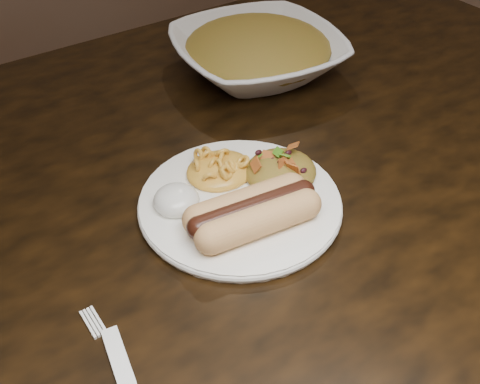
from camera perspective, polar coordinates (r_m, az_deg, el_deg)
table at (r=0.70m, az=-9.45°, el=-8.42°), size 1.60×0.90×0.75m
plate at (r=0.63m, az=0.00°, el=-1.09°), size 0.23×0.23×0.01m
hotdog at (r=0.59m, az=1.31°, el=-1.96°), size 0.13×0.08×0.03m
mac_and_cheese at (r=0.66m, az=-2.09°, el=2.99°), size 0.10×0.09×0.03m
sour_cream at (r=0.62m, az=-6.53°, el=-0.32°), size 0.06×0.06×0.03m
taco_salad at (r=0.66m, az=4.18°, el=2.68°), size 0.09×0.08×0.04m
fork at (r=0.51m, az=-11.71°, el=-17.67°), size 0.05×0.15×0.00m
serving_bowl at (r=0.88m, az=1.79°, el=13.75°), size 0.29×0.29×0.06m
bowl_filling at (r=0.87m, az=1.82°, el=14.89°), size 0.26×0.26×0.06m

